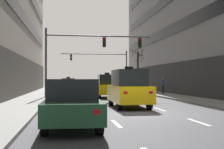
# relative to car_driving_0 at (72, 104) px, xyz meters

# --- Properties ---
(ground_plane) EXTENTS (120.00, 120.00, 0.00)m
(ground_plane) POSITION_rel_car_driving_0_xyz_m (3.23, 3.81, -0.81)
(ground_plane) COLOR #424247
(sidewalk_left) EXTENTS (2.78, 80.00, 0.14)m
(sidewalk_left) POSITION_rel_car_driving_0_xyz_m (-2.92, 3.81, -0.74)
(sidewalk_left) COLOR gray
(sidewalk_left) RESTS_ON ground
(lane_stripe_l1_s3) EXTENTS (0.16, 2.00, 0.01)m
(lane_stripe_l1_s3) POSITION_rel_car_driving_0_xyz_m (1.64, 0.81, -0.81)
(lane_stripe_l1_s3) COLOR silver
(lane_stripe_l1_s3) RESTS_ON ground
(lane_stripe_l1_s4) EXTENTS (0.16, 2.00, 0.01)m
(lane_stripe_l1_s4) POSITION_rel_car_driving_0_xyz_m (1.64, 5.81, -0.81)
(lane_stripe_l1_s4) COLOR silver
(lane_stripe_l1_s4) RESTS_ON ground
(lane_stripe_l1_s5) EXTENTS (0.16, 2.00, 0.01)m
(lane_stripe_l1_s5) POSITION_rel_car_driving_0_xyz_m (1.64, 10.81, -0.81)
(lane_stripe_l1_s5) COLOR silver
(lane_stripe_l1_s5) RESTS_ON ground
(lane_stripe_l1_s6) EXTENTS (0.16, 2.00, 0.01)m
(lane_stripe_l1_s6) POSITION_rel_car_driving_0_xyz_m (1.64, 15.81, -0.81)
(lane_stripe_l1_s6) COLOR silver
(lane_stripe_l1_s6) RESTS_ON ground
(lane_stripe_l1_s7) EXTENTS (0.16, 2.00, 0.01)m
(lane_stripe_l1_s7) POSITION_rel_car_driving_0_xyz_m (1.64, 20.81, -0.81)
(lane_stripe_l1_s7) COLOR silver
(lane_stripe_l1_s7) RESTS_ON ground
(lane_stripe_l1_s8) EXTENTS (0.16, 2.00, 0.01)m
(lane_stripe_l1_s8) POSITION_rel_car_driving_0_xyz_m (1.64, 25.81, -0.81)
(lane_stripe_l1_s8) COLOR silver
(lane_stripe_l1_s8) RESTS_ON ground
(lane_stripe_l1_s9) EXTENTS (0.16, 2.00, 0.01)m
(lane_stripe_l1_s9) POSITION_rel_car_driving_0_xyz_m (1.64, 30.81, -0.81)
(lane_stripe_l1_s9) COLOR silver
(lane_stripe_l1_s9) RESTS_ON ground
(lane_stripe_l1_s10) EXTENTS (0.16, 2.00, 0.01)m
(lane_stripe_l1_s10) POSITION_rel_car_driving_0_xyz_m (1.64, 35.81, -0.81)
(lane_stripe_l1_s10) COLOR silver
(lane_stripe_l1_s10) RESTS_ON ground
(lane_stripe_l2_s3) EXTENTS (0.16, 2.00, 0.01)m
(lane_stripe_l2_s3) POSITION_rel_car_driving_0_xyz_m (4.82, 0.81, -0.81)
(lane_stripe_l2_s3) COLOR silver
(lane_stripe_l2_s3) RESTS_ON ground
(lane_stripe_l2_s4) EXTENTS (0.16, 2.00, 0.01)m
(lane_stripe_l2_s4) POSITION_rel_car_driving_0_xyz_m (4.82, 5.81, -0.81)
(lane_stripe_l2_s4) COLOR silver
(lane_stripe_l2_s4) RESTS_ON ground
(lane_stripe_l2_s5) EXTENTS (0.16, 2.00, 0.01)m
(lane_stripe_l2_s5) POSITION_rel_car_driving_0_xyz_m (4.82, 10.81, -0.81)
(lane_stripe_l2_s5) COLOR silver
(lane_stripe_l2_s5) RESTS_ON ground
(lane_stripe_l2_s6) EXTENTS (0.16, 2.00, 0.01)m
(lane_stripe_l2_s6) POSITION_rel_car_driving_0_xyz_m (4.82, 15.81, -0.81)
(lane_stripe_l2_s6) COLOR silver
(lane_stripe_l2_s6) RESTS_ON ground
(lane_stripe_l2_s7) EXTENTS (0.16, 2.00, 0.01)m
(lane_stripe_l2_s7) POSITION_rel_car_driving_0_xyz_m (4.82, 20.81, -0.81)
(lane_stripe_l2_s7) COLOR silver
(lane_stripe_l2_s7) RESTS_ON ground
(lane_stripe_l2_s8) EXTENTS (0.16, 2.00, 0.01)m
(lane_stripe_l2_s8) POSITION_rel_car_driving_0_xyz_m (4.82, 25.81, -0.81)
(lane_stripe_l2_s8) COLOR silver
(lane_stripe_l2_s8) RESTS_ON ground
(lane_stripe_l2_s9) EXTENTS (0.16, 2.00, 0.01)m
(lane_stripe_l2_s9) POSITION_rel_car_driving_0_xyz_m (4.82, 30.81, -0.81)
(lane_stripe_l2_s9) COLOR silver
(lane_stripe_l2_s9) RESTS_ON ground
(lane_stripe_l2_s10) EXTENTS (0.16, 2.00, 0.01)m
(lane_stripe_l2_s10) POSITION_rel_car_driving_0_xyz_m (4.82, 35.81, -0.81)
(lane_stripe_l2_s10) COLOR silver
(lane_stripe_l2_s10) RESTS_ON ground
(car_driving_0) EXTENTS (1.85, 4.40, 1.65)m
(car_driving_0) POSITION_rel_car_driving_0_xyz_m (0.00, 0.00, 0.00)
(car_driving_0) COLOR black
(car_driving_0) RESTS_ON ground
(taxi_driving_1) EXTENTS (1.89, 4.25, 2.20)m
(taxi_driving_1) POSITION_rel_car_driving_0_xyz_m (3.36, 16.77, 0.20)
(taxi_driving_1) COLOR black
(taxi_driving_1) RESTS_ON ground
(taxi_driving_2) EXTENTS (1.94, 4.61, 1.91)m
(taxi_driving_2) POSITION_rel_car_driving_0_xyz_m (-0.02, 30.62, 0.04)
(taxi_driving_2) COLOR black
(taxi_driving_2) RESTS_ON ground
(taxi_driving_3) EXTENTS (1.95, 4.53, 2.37)m
(taxi_driving_3) POSITION_rel_car_driving_0_xyz_m (3.36, 7.04, 0.28)
(taxi_driving_3) COLOR black
(taxi_driving_3) RESTS_ON ground
(traffic_signal_0) EXTENTS (9.09, 0.35, 5.82)m
(traffic_signal_0) POSITION_rel_car_driving_0_xyz_m (1.35, 16.07, 3.44)
(traffic_signal_0) COLOR #4C4C51
(traffic_signal_0) RESTS_ON sidewalk_left
(traffic_signal_1) EXTENTS (9.51, 0.35, 5.60)m
(traffic_signal_1) POSITION_rel_car_driving_0_xyz_m (5.28, 33.77, 3.25)
(traffic_signal_1) COLOR #4C4C51
(traffic_signal_1) RESTS_ON sidewalk_right
(street_tree_0) EXTENTS (2.18, 2.18, 5.88)m
(street_tree_0) POSITION_rel_car_driving_0_xyz_m (9.12, 29.51, 2.14)
(street_tree_0) COLOR #4C3823
(street_tree_0) RESTS_ON sidewalk_right
(pedestrian_0) EXTENTS (0.30, 0.51, 1.64)m
(pedestrian_0) POSITION_rel_car_driving_0_xyz_m (9.63, 20.35, 0.28)
(pedestrian_0) COLOR black
(pedestrian_0) RESTS_ON sidewalk_right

